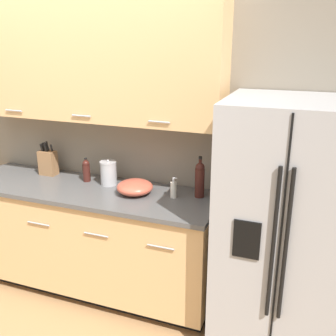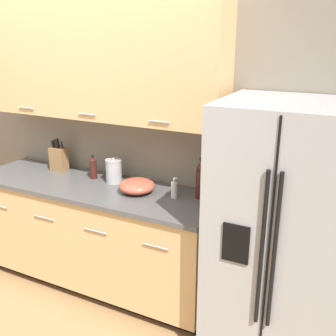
{
  "view_description": "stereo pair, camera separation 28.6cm",
  "coord_description": "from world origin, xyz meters",
  "px_view_note": "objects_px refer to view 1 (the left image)",
  "views": [
    {
      "loc": [
        1.73,
        -1.81,
        2.1
      ],
      "look_at": [
        0.78,
        0.73,
        1.18
      ],
      "focal_mm": 42.0,
      "sensor_mm": 36.0,
      "label": 1
    },
    {
      "loc": [
        1.99,
        -1.7,
        2.1
      ],
      "look_at": [
        0.78,
        0.73,
        1.18
      ],
      "focal_mm": 42.0,
      "sensor_mm": 36.0,
      "label": 2
    }
  ],
  "objects_px": {
    "knife_block": "(48,162)",
    "soap_dispenser": "(173,189)",
    "steel_canister": "(109,173)",
    "mixing_bowl": "(135,187)",
    "wine_bottle": "(200,179)",
    "refrigerator": "(284,230)",
    "oil_bottle": "(87,170)"
  },
  "relations": [
    {
      "from": "soap_dispenser",
      "to": "oil_bottle",
      "type": "height_order",
      "value": "oil_bottle"
    },
    {
      "from": "refrigerator",
      "to": "mixing_bowl",
      "type": "distance_m",
      "value": 1.14
    },
    {
      "from": "knife_block",
      "to": "soap_dispenser",
      "type": "relative_size",
      "value": 1.86
    },
    {
      "from": "knife_block",
      "to": "wine_bottle",
      "type": "height_order",
      "value": "wine_bottle"
    },
    {
      "from": "oil_bottle",
      "to": "mixing_bowl",
      "type": "xyz_separation_m",
      "value": [
        0.5,
        -0.11,
        -0.04
      ]
    },
    {
      "from": "steel_canister",
      "to": "wine_bottle",
      "type": "bearing_deg",
      "value": 0.5
    },
    {
      "from": "refrigerator",
      "to": "wine_bottle",
      "type": "height_order",
      "value": "refrigerator"
    },
    {
      "from": "soap_dispenser",
      "to": "wine_bottle",
      "type": "bearing_deg",
      "value": 24.45
    },
    {
      "from": "refrigerator",
      "to": "knife_block",
      "type": "bearing_deg",
      "value": 173.54
    },
    {
      "from": "soap_dispenser",
      "to": "steel_canister",
      "type": "height_order",
      "value": "steel_canister"
    },
    {
      "from": "knife_block",
      "to": "wine_bottle",
      "type": "bearing_deg",
      "value": -1.04
    },
    {
      "from": "wine_bottle",
      "to": "mixing_bowl",
      "type": "xyz_separation_m",
      "value": [
        -0.49,
        -0.12,
        -0.09
      ]
    },
    {
      "from": "wine_bottle",
      "to": "steel_canister",
      "type": "xyz_separation_m",
      "value": [
        -0.77,
        -0.01,
        -0.04
      ]
    },
    {
      "from": "oil_bottle",
      "to": "steel_canister",
      "type": "bearing_deg",
      "value": -1.14
    },
    {
      "from": "refrigerator",
      "to": "oil_bottle",
      "type": "distance_m",
      "value": 1.65
    },
    {
      "from": "steel_canister",
      "to": "knife_block",
      "type": "bearing_deg",
      "value": 177.03
    },
    {
      "from": "soap_dispenser",
      "to": "oil_bottle",
      "type": "relative_size",
      "value": 0.79
    },
    {
      "from": "steel_canister",
      "to": "mixing_bowl",
      "type": "xyz_separation_m",
      "value": [
        0.29,
        -0.11,
        -0.05
      ]
    },
    {
      "from": "wine_bottle",
      "to": "mixing_bowl",
      "type": "distance_m",
      "value": 0.51
    },
    {
      "from": "oil_bottle",
      "to": "steel_canister",
      "type": "distance_m",
      "value": 0.21
    },
    {
      "from": "soap_dispenser",
      "to": "oil_bottle",
      "type": "distance_m",
      "value": 0.81
    },
    {
      "from": "wine_bottle",
      "to": "mixing_bowl",
      "type": "bearing_deg",
      "value": -166.69
    },
    {
      "from": "oil_bottle",
      "to": "soap_dispenser",
      "type": "bearing_deg",
      "value": -5.65
    },
    {
      "from": "knife_block",
      "to": "wine_bottle",
      "type": "relative_size",
      "value": 0.94
    },
    {
      "from": "knife_block",
      "to": "oil_bottle",
      "type": "relative_size",
      "value": 1.47
    },
    {
      "from": "steel_canister",
      "to": "mixing_bowl",
      "type": "height_order",
      "value": "steel_canister"
    },
    {
      "from": "soap_dispenser",
      "to": "mixing_bowl",
      "type": "xyz_separation_m",
      "value": [
        -0.31,
        -0.03,
        -0.01
      ]
    },
    {
      "from": "mixing_bowl",
      "to": "steel_canister",
      "type": "bearing_deg",
      "value": 159.27
    },
    {
      "from": "refrigerator",
      "to": "knife_block",
      "type": "relative_size",
      "value": 5.77
    },
    {
      "from": "soap_dispenser",
      "to": "knife_block",
      "type": "bearing_deg",
      "value": 174.94
    },
    {
      "from": "wine_bottle",
      "to": "soap_dispenser",
      "type": "distance_m",
      "value": 0.21
    },
    {
      "from": "steel_canister",
      "to": "refrigerator",
      "type": "bearing_deg",
      "value": -7.96
    }
  ]
}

